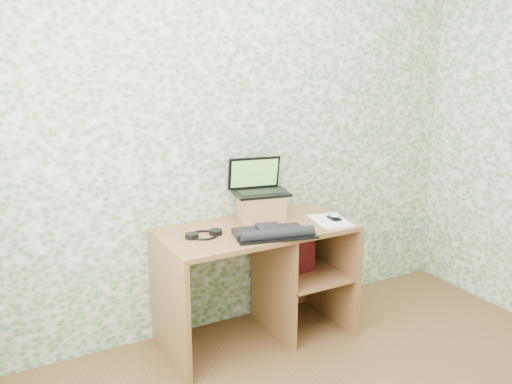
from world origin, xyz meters
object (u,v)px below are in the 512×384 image
keyboard (273,233)px  notepad (330,221)px  desk (265,264)px  riser (261,206)px  laptop (258,185)px

keyboard → notepad: (0.45, 0.06, -0.02)m
desk → keyboard: (-0.08, -0.22, 0.29)m
riser → notepad: size_ratio=0.94×
laptop → keyboard: 0.43m
laptop → keyboard: (-0.11, -0.37, -0.19)m
desk → laptop: bearing=77.5°
desk → notepad: size_ratio=4.16×
laptop → riser: bearing=-78.2°
desk → notepad: bearing=-23.3°
notepad → laptop: bearing=149.0°
keyboard → notepad: keyboard is taller
desk → riser: bearing=73.7°
desk → riser: 0.37m
riser → laptop: 0.14m
laptop → notepad: size_ratio=1.33×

